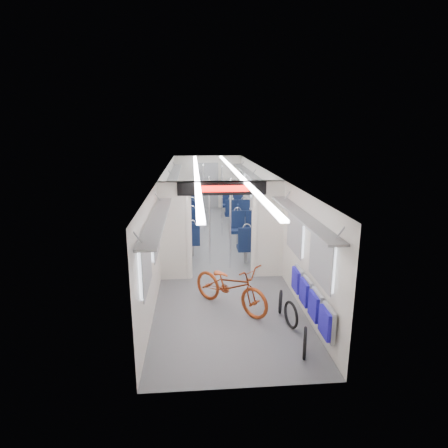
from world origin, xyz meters
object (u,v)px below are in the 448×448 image
at_px(seat_bay_near_left, 184,230).
at_px(stanchion_far_left, 204,199).
at_px(bike_hoop_b, 291,316).
at_px(seat_bay_near_right, 250,234).
at_px(stanchion_near_left, 210,222).
at_px(seat_bay_far_right, 235,206).
at_px(stanchion_far_right, 222,201).
at_px(flip_bench, 310,299).
at_px(stanchion_near_right, 230,224).
at_px(bicycle, 230,286).
at_px(seat_bay_far_left, 186,207).
at_px(bike_hoop_a, 305,344).
at_px(bike_hoop_c, 280,303).

bearing_deg(seat_bay_near_left, stanchion_far_left, 69.73).
bearing_deg(bike_hoop_b, stanchion_far_left, 101.55).
xyz_separation_m(bike_hoop_b, seat_bay_near_right, (-0.11, 4.22, 0.32)).
bearing_deg(stanchion_near_left, bike_hoop_b, -68.76).
xyz_separation_m(seat_bay_far_right, stanchion_far_left, (-1.23, -1.60, 0.62)).
bearing_deg(stanchion_far_right, seat_bay_far_right, 72.84).
height_order(stanchion_near_left, stanchion_far_right, same).
height_order(bike_hoop_b, seat_bay_near_right, seat_bay_near_right).
xyz_separation_m(flip_bench, bike_hoop_b, (-0.31, 0.07, -0.36)).
relative_size(seat_bay_far_right, stanchion_far_left, 0.86).
bearing_deg(stanchion_near_right, stanchion_far_right, 89.47).
bearing_deg(stanchion_near_right, bicycle, -95.55).
relative_size(seat_bay_far_left, stanchion_far_right, 1.01).
relative_size(bike_hoop_a, stanchion_far_right, 0.22).
distance_m(bike_hoop_a, seat_bay_far_right, 9.06).
relative_size(flip_bench, seat_bay_far_right, 1.07).
bearing_deg(flip_bench, seat_bay_near_left, 115.10).
bearing_deg(stanchion_far_left, bike_hoop_c, -77.92).
bearing_deg(stanchion_far_left, stanchion_near_right, -81.19).
height_order(bicycle, stanchion_far_right, stanchion_far_right).
bearing_deg(bike_hoop_b, seat_bay_far_left, 104.12).
relative_size(bike_hoop_b, seat_bay_near_right, 0.24).
distance_m(seat_bay_near_left, stanchion_near_right, 2.25).
bearing_deg(seat_bay_near_left, stanchion_near_right, -56.71).
height_order(flip_bench, stanchion_near_right, stanchion_near_right).
bearing_deg(stanchion_near_left, stanchion_far_right, 78.98).
height_order(bike_hoop_c, seat_bay_near_left, seat_bay_near_left).
bearing_deg(bike_hoop_b, flip_bench, -13.14).
relative_size(bicycle, seat_bay_near_right, 0.86).
bearing_deg(bicycle, bike_hoop_a, -104.12).
bearing_deg(seat_bay_far_right, bike_hoop_a, -89.44).
height_order(seat_bay_near_left, seat_bay_near_right, seat_bay_near_right).
height_order(seat_bay_near_left, seat_bay_far_left, seat_bay_far_left).
relative_size(stanchion_near_right, stanchion_far_left, 1.00).
relative_size(seat_bay_near_right, seat_bay_far_left, 0.91).
distance_m(seat_bay_far_right, stanchion_far_left, 2.11).
relative_size(seat_bay_near_right, stanchion_far_right, 0.92).
bearing_deg(bicycle, bike_hoop_c, -59.27).
distance_m(bike_hoop_c, seat_bay_far_left, 7.55).
relative_size(bicycle, bike_hoop_a, 3.61).
height_order(seat_bay_near_right, seat_bay_far_right, seat_bay_near_right).
distance_m(bicycle, stanchion_near_left, 2.59).
height_order(bicycle, stanchion_near_right, stanchion_near_right).
height_order(bike_hoop_b, stanchion_far_left, stanchion_far_left).
bearing_deg(flip_bench, stanchion_far_left, 104.00).
xyz_separation_m(bicycle, stanchion_far_right, (0.24, 5.20, 0.67)).
xyz_separation_m(flip_bench, bike_hoop_a, (-0.33, -0.83, -0.35)).
height_order(bike_hoop_b, seat_bay_far_left, seat_bay_far_left).
relative_size(flip_bench, stanchion_far_left, 0.91).
height_order(seat_bay_far_right, stanchion_far_left, stanchion_far_left).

